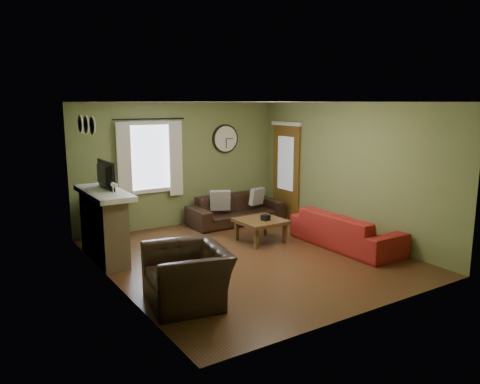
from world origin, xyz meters
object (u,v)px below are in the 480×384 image
sofa_red (346,230)px  armchair (187,275)px  coffee_table (260,231)px  bookshelf (107,217)px  sofa_brown (236,209)px

sofa_red → armchair: armchair is taller
coffee_table → armchair: bearing=-144.4°
armchair → bookshelf: bearing=-169.8°
bookshelf → coffee_table: (2.37, -1.75, -0.21)m
sofa_brown → armchair: (-2.73, -3.13, 0.06)m
coffee_table → bookshelf: bearing=143.5°
bookshelf → coffee_table: bearing=-36.5°
bookshelf → armchair: 3.45m
bookshelf → sofa_red: bookshelf is taller
armchair → coffee_table: armchair is taller
bookshelf → armchair: bookshelf is taller
armchair → sofa_red: bearing=110.1°
sofa_red → coffee_table: sofa_red is taller
bookshelf → coffee_table: 2.95m
sofa_red → sofa_brown: bearing=17.0°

